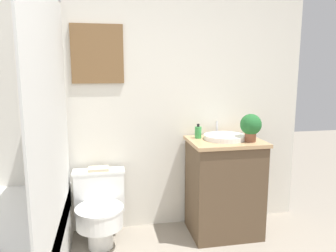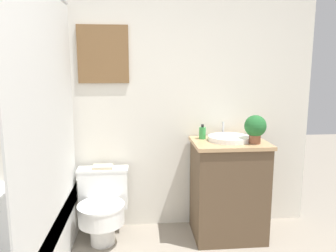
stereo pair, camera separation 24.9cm
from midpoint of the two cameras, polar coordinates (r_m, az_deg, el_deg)
name	(u,v)px [view 1 (the left image)]	position (r m, az deg, el deg)	size (l,w,h in m)	color
wall_back	(122,91)	(2.91, -10.47, 5.92)	(3.33, 0.07, 2.50)	silver
toilet	(100,208)	(2.87, -14.34, -13.66)	(0.44, 0.50, 0.60)	white
vanity	(224,187)	(2.94, 7.31, -10.49)	(0.62, 0.50, 0.85)	brown
sink	(225,137)	(2.84, 7.37, -1.93)	(0.36, 0.39, 0.13)	white
soap_bottle	(198,132)	(2.86, 2.80, -1.10)	(0.06, 0.06, 0.13)	green
potted_plant	(251,126)	(2.77, 11.75, 0.01)	(0.18, 0.18, 0.23)	brown
book_on_tank	(99,169)	(2.88, -14.47, -7.27)	(0.17, 0.13, 0.02)	beige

